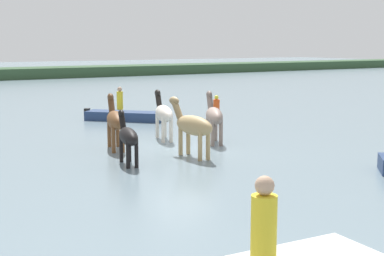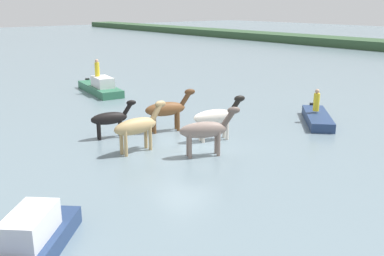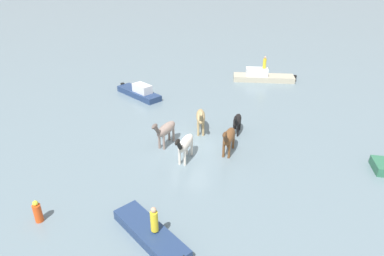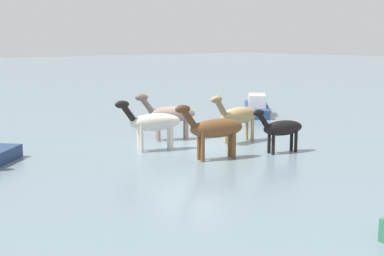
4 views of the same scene
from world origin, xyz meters
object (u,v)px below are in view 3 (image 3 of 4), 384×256
horse_mid_herd (237,121)px  buoy_channel_marker (38,212)px  boat_skiff_near (262,77)px  horse_pinto_flank (201,117)px  boat_motor_center (151,235)px  boat_tender_starboard (139,93)px  person_boatman_standing (154,220)px  horse_chestnut_trailing (229,137)px  person_helmsman_aft (265,63)px  horse_dun_straggler (165,130)px  horse_rear_stallion (185,144)px

horse_mid_herd → buoy_channel_marker: 13.21m
boat_skiff_near → buoy_channel_marker: bearing=60.7°
horse_pinto_flank → buoy_channel_marker: bearing=-40.5°
horse_pinto_flank → boat_skiff_near: size_ratio=0.43×
horse_pinto_flank → buoy_channel_marker: 11.59m
horse_pinto_flank → boat_motor_center: horse_pinto_flank is taller
boat_tender_starboard → buoy_channel_marker: size_ratio=3.81×
person_boatman_standing → horse_pinto_flank: bearing=-100.5°
horse_chestnut_trailing → boat_motor_center: bearing=-11.2°
person_helmsman_aft → buoy_channel_marker: (13.44, 20.35, -1.27)m
horse_pinto_flank → buoy_channel_marker: size_ratio=2.31×
boat_tender_starboard → buoy_channel_marker: 15.78m
boat_skiff_near → person_boatman_standing: person_boatman_standing is taller
horse_mid_herd → person_boatman_standing: (4.33, 9.92, 0.18)m
horse_mid_herd → boat_tender_starboard: bearing=-117.4°
boat_skiff_near → boat_tender_starboard: 12.35m
horse_dun_straggler → person_boatman_standing: 8.14m
horse_mid_herd → boat_tender_starboard: horse_mid_herd is taller
boat_tender_starboard → person_boatman_standing: (-3.52, 16.69, 0.81)m
boat_motor_center → boat_tender_starboard: 16.91m
person_helmsman_aft → boat_skiff_near: bearing=21.9°
boat_tender_starboard → horse_chestnut_trailing: bearing=-9.3°
horse_mid_herd → boat_motor_center: size_ratio=0.58×
horse_dun_straggler → horse_mid_herd: (-4.68, -1.79, -0.17)m
person_helmsman_aft → person_boatman_standing: bearing=69.4°
boat_tender_starboard → person_helmsman_aft: (-11.55, -4.68, 1.46)m
boat_skiff_near → horse_chestnut_trailing: bearing=76.8°
boat_skiff_near → boat_tender_starboard: size_ratio=1.42×
horse_dun_straggler → horse_mid_herd: size_ratio=1.13×
horse_mid_herd → horse_pinto_flank: bearing=-79.0°
horse_dun_straggler → horse_rear_stallion: horse_dun_straggler is taller
horse_dun_straggler → horse_rear_stallion: 2.22m
boat_motor_center → person_boatman_standing: bearing=-159.7°
horse_chestnut_trailing → horse_dun_straggler: bearing=-86.3°
horse_rear_stallion → boat_tender_starboard: (4.49, -10.33, -0.79)m
person_boatman_standing → horse_chestnut_trailing: bearing=-116.3°
horse_dun_straggler → horse_mid_herd: horse_dun_straggler is taller
horse_pinto_flank → person_helmsman_aft: (-6.16, -11.35, 0.64)m
boat_motor_center → boat_skiff_near: bearing=-64.0°
boat_motor_center → person_helmsman_aft: person_helmsman_aft is taller
horse_rear_stallion → buoy_channel_marker: (6.39, 5.33, -0.60)m
horse_chestnut_trailing → horse_pinto_flank: horse_pinto_flank is taller
horse_chestnut_trailing → boat_skiff_near: 14.78m
horse_dun_straggler → buoy_channel_marker: bearing=-10.5°
horse_dun_straggler → horse_chestnut_trailing: size_ratio=0.96×
horse_dun_straggler → boat_motor_center: (-0.15, 8.03, -0.95)m
horse_chestnut_trailing → horse_rear_stallion: 2.74m
horse_dun_straggler → person_helmsman_aft: bearing=172.6°
horse_dun_straggler → boat_motor_center: horse_dun_straggler is taller
horse_pinto_flank → boat_motor_center: (2.07, 9.92, -0.97)m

